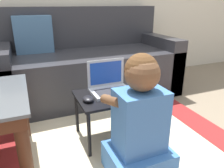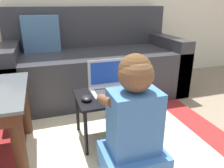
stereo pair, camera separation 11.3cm
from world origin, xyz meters
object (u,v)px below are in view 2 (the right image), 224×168
object	(u,v)px
person_seated	(134,126)
computer_mouse	(86,98)
laptop	(110,87)
couch	(94,65)
laptop_desk	(112,100)

from	to	relation	value
person_seated	computer_mouse	bearing A→B (deg)	117.87
computer_mouse	person_seated	size ratio (longest dim) A/B	0.13
laptop	computer_mouse	xyz separation A→B (m)	(-0.20, -0.10, -0.02)
couch	laptop_desk	xyz separation A→B (m)	(-0.09, -0.90, -0.02)
couch	laptop	bearing A→B (deg)	-95.99
couch	computer_mouse	world-z (taller)	couch
couch	computer_mouse	bearing A→B (deg)	-106.83
laptop_desk	person_seated	size ratio (longest dim) A/B	0.69
laptop_desk	computer_mouse	bearing A→B (deg)	-168.06
couch	laptop	xyz separation A→B (m)	(-0.09, -0.84, 0.07)
couch	computer_mouse	distance (m)	0.98
laptop	person_seated	distance (m)	0.46
computer_mouse	person_seated	world-z (taller)	person_seated
couch	computer_mouse	xyz separation A→B (m)	(-0.28, -0.94, 0.04)
laptop	person_seated	world-z (taller)	person_seated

